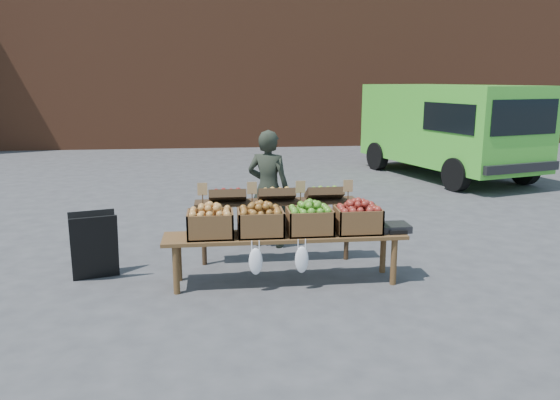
{
  "coord_description": "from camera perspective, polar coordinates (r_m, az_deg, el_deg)",
  "views": [
    {
      "loc": [
        -1.75,
        -5.37,
        2.26
      ],
      "look_at": [
        -1.02,
        0.94,
        0.85
      ],
      "focal_mm": 35.0,
      "sensor_mm": 36.0,
      "label": 1
    }
  ],
  "objects": [
    {
      "name": "delivery_van",
      "position": [
        13.41,
        17.11,
        6.85
      ],
      "size": [
        3.4,
        5.17,
        2.13
      ],
      "primitive_type": null,
      "rotation": [
        0.0,
        0.0,
        0.28
      ],
      "color": "green",
      "rests_on": "ground"
    },
    {
      "name": "ground",
      "position": [
        6.09,
        10.74,
        -9.52
      ],
      "size": [
        80.0,
        80.0,
        0.0
      ],
      "primitive_type": "plane",
      "color": "#424244"
    },
    {
      "name": "crate_russet_pears",
      "position": [
        6.03,
        -2.05,
        -2.39
      ],
      "size": [
        0.5,
        0.4,
        0.28
      ],
      "primitive_type": null,
      "color": "brown",
      "rests_on": "display_bench"
    },
    {
      "name": "crate_red_apples",
      "position": [
        6.1,
        3.11,
        -2.23
      ],
      "size": [
        0.5,
        0.4,
        0.28
      ],
      "primitive_type": null,
      "color": "#277A0D",
      "rests_on": "display_bench"
    },
    {
      "name": "display_bench",
      "position": [
        6.18,
        0.53,
        -6.12
      ],
      "size": [
        2.7,
        0.56,
        0.57
      ],
      "primitive_type": null,
      "color": "brown",
      "rests_on": "ground"
    },
    {
      "name": "crate_golden_apples",
      "position": [
        6.02,
        -7.28,
        -2.52
      ],
      "size": [
        0.5,
        0.4,
        0.28
      ],
      "primitive_type": null,
      "color": "#A48932",
      "rests_on": "display_bench"
    },
    {
      "name": "brick_building",
      "position": [
        20.63,
        -1.78,
        20.15
      ],
      "size": [
        24.0,
        4.0,
        10.0
      ],
      "primitive_type": "cube",
      "color": "brown",
      "rests_on": "ground"
    },
    {
      "name": "vendor",
      "position": [
        7.4,
        -1.22,
        1.16
      ],
      "size": [
        0.69,
        0.59,
        1.6
      ],
      "primitive_type": "imported",
      "rotation": [
        0.0,
        0.0,
        2.71
      ],
      "color": "#242A1F",
      "rests_on": "ground"
    },
    {
      "name": "weighing_scale",
      "position": [
        6.36,
        11.8,
        -2.8
      ],
      "size": [
        0.34,
        0.3,
        0.08
      ],
      "primitive_type": "cube",
      "color": "black",
      "rests_on": "display_bench"
    },
    {
      "name": "crate_green_apples",
      "position": [
        6.21,
        8.12,
        -2.06
      ],
      "size": [
        0.5,
        0.4,
        0.28
      ],
      "primitive_type": null,
      "color": "maroon",
      "rests_on": "display_bench"
    },
    {
      "name": "back_table",
      "position": [
        6.8,
        -0.39,
        -2.32
      ],
      "size": [
        2.1,
        0.44,
        1.04
      ],
      "primitive_type": null,
      "color": "#362516",
      "rests_on": "ground"
    },
    {
      "name": "chalkboard_sign",
      "position": [
        6.64,
        -18.84,
        -4.53
      ],
      "size": [
        0.57,
        0.41,
        0.78
      ],
      "primitive_type": null,
      "rotation": [
        0.0,
        0.0,
        0.27
      ],
      "color": "black",
      "rests_on": "ground"
    }
  ]
}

